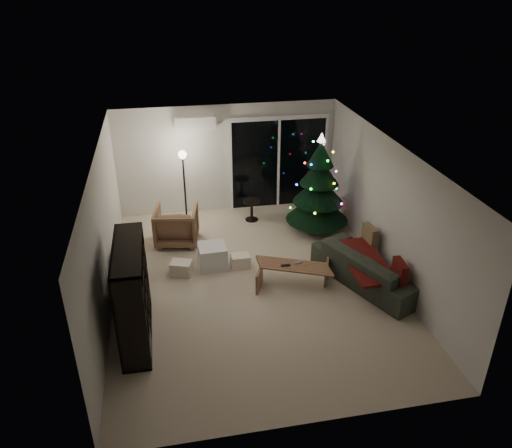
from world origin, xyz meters
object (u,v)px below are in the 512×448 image
(coffee_table, at_px, (293,275))
(sofa, at_px, (369,267))
(armchair, at_px, (177,225))
(media_cabinet, at_px, (126,275))
(bookshelf, at_px, (119,296))
(christmas_tree, at_px, (319,183))

(coffee_table, bearing_deg, sofa, 15.39)
(armchair, bearing_deg, media_cabinet, 68.95)
(bookshelf, bearing_deg, armchair, 70.08)
(media_cabinet, relative_size, coffee_table, 0.82)
(sofa, xyz_separation_m, christmas_tree, (-0.31, 2.19, 0.77))
(bookshelf, relative_size, christmas_tree, 0.73)
(sofa, bearing_deg, christmas_tree, -16.11)
(armchair, relative_size, sofa, 0.39)
(christmas_tree, bearing_deg, armchair, -179.87)
(media_cabinet, relative_size, armchair, 1.23)
(armchair, distance_m, coffee_table, 2.82)
(media_cabinet, bearing_deg, christmas_tree, 20.70)
(media_cabinet, distance_m, armchair, 1.89)
(bookshelf, bearing_deg, christmas_tree, 34.60)
(armchair, xyz_separation_m, christmas_tree, (3.03, 0.01, 0.70))
(media_cabinet, bearing_deg, sofa, -8.90)
(armchair, bearing_deg, sofa, 156.44)
(armchair, bearing_deg, bookshelf, 81.44)
(bookshelf, xyz_separation_m, christmas_tree, (3.99, 2.94, 0.29))
(sofa, distance_m, christmas_tree, 2.34)
(media_cabinet, height_order, armchair, armchair)
(media_cabinet, height_order, coffee_table, media_cabinet)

